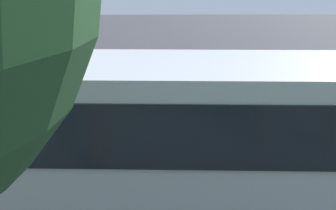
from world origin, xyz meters
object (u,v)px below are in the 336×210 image
spectator_left (205,123)px  stunt_motorcycle (112,91)px  tour_bus (203,151)px  spectator_centre (158,122)px  spectator_far_left (261,127)px  parked_motorcycle_silver (149,160)px  traffic_cone (188,107)px

spectator_left → stunt_motorcycle: (2.73, -3.32, -0.04)m
tour_bus → spectator_centre: bearing=-75.3°
tour_bus → spectator_far_left: size_ratio=6.03×
spectator_far_left → parked_motorcycle_silver: size_ratio=0.87×
spectator_far_left → tour_bus: bearing=57.5°
parked_motorcycle_silver → stunt_motorcycle: (1.33, -4.30, 0.50)m
spectator_left → spectator_centre: spectator_centre is taller
stunt_motorcycle → traffic_cone: 2.68m
stunt_motorcycle → traffic_cone: stunt_motorcycle is taller
spectator_left → spectator_centre: size_ratio=0.99×
parked_motorcycle_silver → spectator_far_left: bearing=-167.3°
stunt_motorcycle → spectator_centre: bearing=115.3°
spectator_left → traffic_cone: (0.16, -3.63, -0.72)m
tour_bus → parked_motorcycle_silver: 2.62m
spectator_left → parked_motorcycle_silver: spectator_left is taller
spectator_far_left → traffic_cone: size_ratio=2.82×
spectator_left → stunt_motorcycle: size_ratio=0.86×
tour_bus → spectator_centre: 3.33m
spectator_left → parked_motorcycle_silver: bearing=34.8°
spectator_far_left → stunt_motorcycle: 5.51m
spectator_centre → traffic_cone: bearing=-106.3°
parked_motorcycle_silver → traffic_cone: size_ratio=3.23×
spectator_centre → stunt_motorcycle: bearing=-64.7°
spectator_left → traffic_cone: 3.70m
parked_motorcycle_silver → traffic_cone: 4.77m
tour_bus → spectator_left: bearing=-96.8°
spectator_centre → traffic_cone: (-1.04, -3.55, -0.73)m
spectator_left → spectator_centre: 1.20m
spectator_far_left → spectator_centre: spectator_far_left is taller
tour_bus → spectator_far_left: 3.30m
spectator_far_left → stunt_motorcycle: size_ratio=0.89×
spectator_centre → spectator_left: bearing=176.2°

